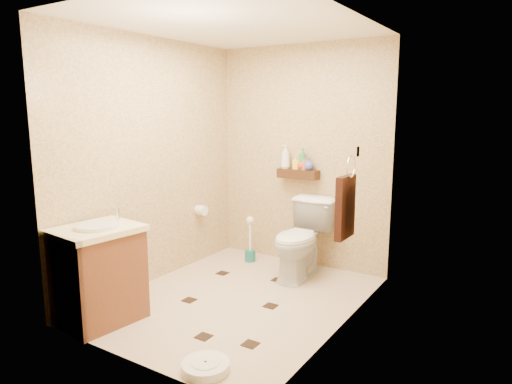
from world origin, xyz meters
The scene contains 20 objects.
ground centered at (0.00, 0.00, 0.00)m, with size 2.50×2.50×0.00m, color tan.
wall_back centered at (0.00, 1.25, 1.20)m, with size 2.00×0.04×2.40m, color tan.
wall_front centered at (0.00, -1.25, 1.20)m, with size 2.00×0.04×2.40m, color tan.
wall_left centered at (-1.00, 0.00, 1.20)m, with size 0.04×2.50×2.40m, color tan.
wall_right centered at (1.00, 0.00, 1.20)m, with size 0.04×2.50×2.40m, color tan.
ceiling centered at (0.00, 0.00, 2.40)m, with size 2.00×2.50×0.02m, color white.
wall_shelf centered at (0.00, 1.17, 1.02)m, with size 0.46×0.14×0.10m, color #3E2110.
floor_accents centered at (0.05, -0.08, 0.00)m, with size 1.17×1.44×0.01m.
toilet centered at (0.22, 0.83, 0.40)m, with size 0.45×0.78×0.80m, color white.
vanity centered at (-0.70, -0.95, 0.41)m, with size 0.60×0.70×0.91m.
bathroom_scale centered at (0.49, -1.07, 0.03)m, with size 0.34×0.34×0.06m.
toilet_brush centered at (-0.49, 0.96, 0.18)m, with size 0.12×0.12×0.52m.
towel_ring centered at (0.91, 0.25, 0.95)m, with size 0.12×0.30×0.76m.
toilet_paper centered at (-0.94, 0.65, 0.60)m, with size 0.12×0.11×0.12m.
bottle_a centered at (-0.16, 1.17, 1.20)m, with size 0.10×0.10×0.26m, color white.
bottle_b centered at (-0.03, 1.17, 1.14)m, with size 0.07×0.07×0.15m, color yellow.
bottle_c centered at (0.05, 1.17, 1.14)m, with size 0.10×0.10×0.14m, color red.
bottle_d centered at (0.05, 1.17, 1.18)m, with size 0.09×0.09×0.23m, color #2B823C.
bottle_e centered at (0.08, 1.17, 1.15)m, with size 0.07×0.08×0.17m, color #C66942.
bottle_f centered at (0.12, 1.17, 1.14)m, with size 0.11×0.11×0.14m, color #464CB0.
Camera 1 is at (2.25, -3.22, 1.70)m, focal length 32.00 mm.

